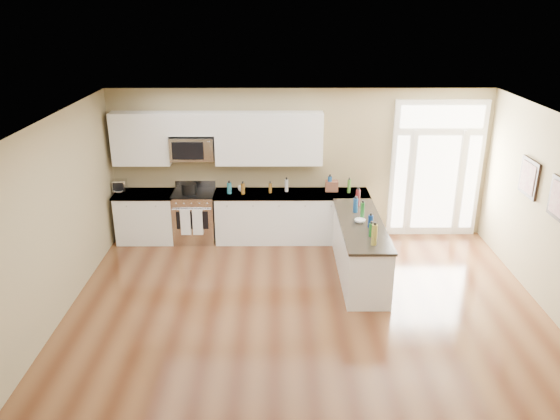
# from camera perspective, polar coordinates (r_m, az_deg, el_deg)

# --- Properties ---
(ground) EXTENTS (8.00, 8.00, 0.00)m
(ground) POSITION_cam_1_polar(r_m,az_deg,el_deg) (7.21, 3.19, -15.15)
(ground) COLOR #4D2815
(room_shell) EXTENTS (8.00, 8.00, 8.00)m
(room_shell) POSITION_cam_1_polar(r_m,az_deg,el_deg) (6.35, 3.49, -2.61)
(room_shell) COLOR #95855E
(room_shell) RESTS_ON ground
(back_cabinet_left) EXTENTS (1.10, 0.66, 0.94)m
(back_cabinet_left) POSITION_cam_1_polar(r_m,az_deg,el_deg) (10.52, -13.74, -0.83)
(back_cabinet_left) COLOR white
(back_cabinet_left) RESTS_ON ground
(back_cabinet_right) EXTENTS (2.85, 0.66, 0.94)m
(back_cabinet_right) POSITION_cam_1_polar(r_m,az_deg,el_deg) (10.24, 1.21, -0.83)
(back_cabinet_right) COLOR white
(back_cabinet_right) RESTS_ON ground
(peninsula_cabinet) EXTENTS (0.69, 2.32, 0.94)m
(peninsula_cabinet) POSITION_cam_1_polar(r_m,az_deg,el_deg) (9.01, 8.34, -4.27)
(peninsula_cabinet) COLOR white
(peninsula_cabinet) RESTS_ON ground
(upper_cabinet_left) EXTENTS (1.04, 0.33, 0.95)m
(upper_cabinet_left) POSITION_cam_1_polar(r_m,az_deg,el_deg) (10.22, -14.33, 7.24)
(upper_cabinet_left) COLOR white
(upper_cabinet_left) RESTS_ON room_shell
(upper_cabinet_right) EXTENTS (1.94, 0.33, 0.95)m
(upper_cabinet_right) POSITION_cam_1_polar(r_m,az_deg,el_deg) (9.92, -1.16, 7.48)
(upper_cabinet_right) COLOR white
(upper_cabinet_right) RESTS_ON room_shell
(upper_cabinet_short) EXTENTS (0.82, 0.33, 0.40)m
(upper_cabinet_short) POSITION_cam_1_polar(r_m,az_deg,el_deg) (9.97, -9.23, 8.91)
(upper_cabinet_short) COLOR white
(upper_cabinet_short) RESTS_ON room_shell
(microwave) EXTENTS (0.78, 0.41, 0.42)m
(microwave) POSITION_cam_1_polar(r_m,az_deg,el_deg) (10.04, -9.12, 6.41)
(microwave) COLOR silver
(microwave) RESTS_ON room_shell
(entry_door) EXTENTS (1.70, 0.10, 2.60)m
(entry_door) POSITION_cam_1_polar(r_m,az_deg,el_deg) (10.62, 16.00, 4.09)
(entry_door) COLOR white
(entry_door) RESTS_ON ground
(wall_art_near) EXTENTS (0.05, 0.58, 0.58)m
(wall_art_near) POSITION_cam_1_polar(r_m,az_deg,el_deg) (9.25, 24.58, 3.09)
(wall_art_near) COLOR black
(wall_art_near) RESTS_ON room_shell
(wall_art_far) EXTENTS (0.05, 0.58, 0.58)m
(wall_art_far) POSITION_cam_1_polar(r_m,az_deg,el_deg) (8.40, 27.25, 0.95)
(wall_art_far) COLOR black
(wall_art_far) RESTS_ON room_shell
(kitchen_range) EXTENTS (0.76, 0.68, 1.08)m
(kitchen_range) POSITION_cam_1_polar(r_m,az_deg,el_deg) (10.33, -8.89, -0.62)
(kitchen_range) COLOR silver
(kitchen_range) RESTS_ON ground
(stockpot) EXTENTS (0.32, 0.32, 0.21)m
(stockpot) POSITION_cam_1_polar(r_m,az_deg,el_deg) (10.09, -9.49, 2.27)
(stockpot) COLOR black
(stockpot) RESTS_ON kitchen_range
(toaster_oven) EXTENTS (0.26, 0.21, 0.21)m
(toaster_oven) POSITION_cam_1_polar(r_m,az_deg,el_deg) (10.56, -16.41, 2.49)
(toaster_oven) COLOR silver
(toaster_oven) RESTS_ON back_cabinet_left
(cardboard_box) EXTENTS (0.24, 0.18, 0.19)m
(cardboard_box) POSITION_cam_1_polar(r_m,az_deg,el_deg) (10.17, 5.42, 2.53)
(cardboard_box) COLOR brown
(cardboard_box) RESTS_ON back_cabinet_right
(bowl_left) EXTENTS (0.18, 0.18, 0.04)m
(bowl_left) POSITION_cam_1_polar(r_m,az_deg,el_deg) (10.51, -16.47, 1.93)
(bowl_left) COLOR white
(bowl_left) RESTS_ON back_cabinet_left
(bowl_peninsula) EXTENTS (0.21, 0.21, 0.05)m
(bowl_peninsula) POSITION_cam_1_polar(r_m,az_deg,el_deg) (8.79, 8.36, -1.14)
(bowl_peninsula) COLOR white
(bowl_peninsula) RESTS_ON peninsula_cabinet
(cup_counter) EXTENTS (0.17, 0.17, 0.10)m
(cup_counter) POSITION_cam_1_polar(r_m,az_deg,el_deg) (10.14, -4.05, 2.25)
(cup_counter) COLOR white
(cup_counter) RESTS_ON back_cabinet_right
(counter_bottles) EXTENTS (2.42, 2.45, 0.31)m
(counter_bottles) POSITION_cam_1_polar(r_m,az_deg,el_deg) (9.25, 5.04, 0.81)
(counter_bottles) COLOR #19591E
(counter_bottles) RESTS_ON back_cabinet_right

